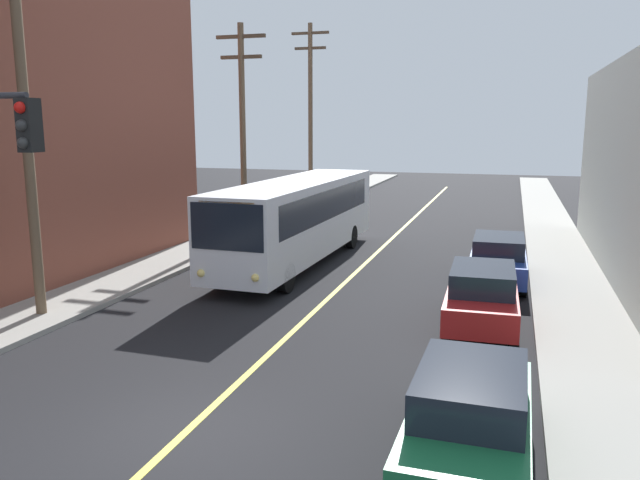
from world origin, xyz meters
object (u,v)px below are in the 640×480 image
parked_car_blue (498,259)px  utility_pole_near (24,103)px  parked_car_green (470,417)px  utility_pole_mid (243,120)px  city_bus (298,217)px  utility_pole_far (310,108)px  parked_car_red (482,296)px

parked_car_blue → utility_pole_near: 15.13m
parked_car_green → utility_pole_mid: 21.89m
utility_pole_near → city_bus: bearing=62.4°
parked_car_blue → city_bus: bearing=172.4°
city_bus → utility_pole_near: size_ratio=1.17×
utility_pole_far → parked_car_blue: bearing=-54.4°
parked_car_blue → utility_pole_near: utility_pole_near is taller
city_bus → utility_pole_mid: bearing=132.3°
parked_car_red → parked_car_blue: bearing=86.5°
utility_pole_near → utility_pole_far: bearing=90.1°
utility_pole_near → utility_pole_far: utility_pole_far is taller
parked_car_blue → utility_pole_mid: utility_pole_mid is taller
parked_car_green → utility_pole_mid: size_ratio=0.46×
parked_car_blue → utility_pole_near: (-12.01, -7.72, 5.03)m
city_bus → utility_pole_mid: (-4.38, 4.82, 3.66)m
parked_car_green → utility_pole_near: size_ratio=0.43×
parked_car_blue → utility_pole_mid: (-11.83, 5.82, 4.64)m
city_bus → utility_pole_near: utility_pole_near is taller
city_bus → utility_pole_mid: utility_pole_mid is taller
utility_pole_mid → utility_pole_far: size_ratio=0.86×
parked_car_red → utility_pole_near: 13.06m
parked_car_green → parked_car_blue: bearing=89.4°
parked_car_green → parked_car_blue: same height
city_bus → parked_car_green: city_bus is taller
utility_pole_near → utility_pole_mid: (0.18, 13.54, -0.39)m
city_bus → utility_pole_far: (-4.62, 15.86, 4.49)m
parked_car_green → parked_car_red: size_ratio=1.00×
parked_car_red → utility_pole_near: bearing=-166.3°
parked_car_red → utility_pole_far: 25.30m
city_bus → parked_car_blue: city_bus is taller
parked_car_blue → parked_car_red: bearing=-93.5°
parked_car_blue → utility_pole_far: bearing=125.6°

